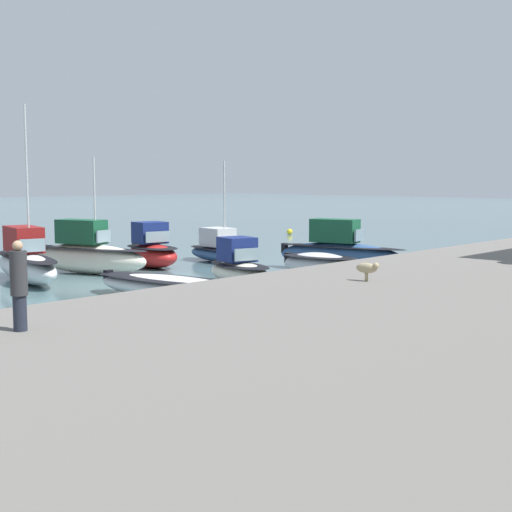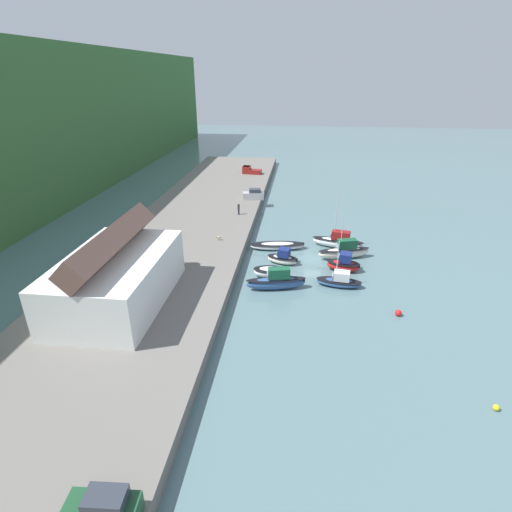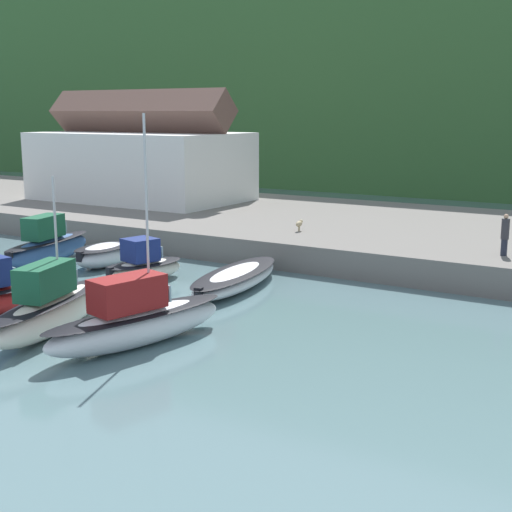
# 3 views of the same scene
# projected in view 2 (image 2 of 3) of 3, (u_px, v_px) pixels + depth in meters

# --- Properties ---
(ground_plane) EXTENTS (320.00, 320.00, 0.00)m
(ground_plane) POSITION_uv_depth(u_px,v_px,m) (313.00, 259.00, 59.12)
(ground_plane) COLOR slate
(quay_promenade) EXTENTS (135.13, 21.01, 1.57)m
(quay_promenade) POSITION_uv_depth(u_px,v_px,m) (176.00, 247.00, 60.97)
(quay_promenade) COLOR slate
(quay_promenade) RESTS_ON ground_plane
(harbor_clubhouse) EXTENTS (17.26, 10.12, 9.01)m
(harbor_clubhouse) POSITION_uv_depth(u_px,v_px,m) (117.00, 276.00, 43.84)
(harbor_clubhouse) COLOR white
(harbor_clubhouse) RESTS_ON quay_promenade
(moored_boat_0) EXTENTS (3.28, 7.84, 2.90)m
(moored_boat_0) POSITION_uv_depth(u_px,v_px,m) (276.00, 281.00, 50.44)
(moored_boat_0) COLOR #33568E
(moored_boat_0) RESTS_ON ground_plane
(moored_boat_1) EXTENTS (2.60, 4.46, 1.35)m
(moored_boat_1) POSITION_uv_depth(u_px,v_px,m) (269.00, 272.00, 53.66)
(moored_boat_1) COLOR silver
(moored_boat_1) RESTS_ON ground_plane
(moored_boat_2) EXTENTS (3.14, 4.87, 2.31)m
(moored_boat_2) POSITION_uv_depth(u_px,v_px,m) (283.00, 258.00, 57.36)
(moored_boat_2) COLOR white
(moored_boat_2) RESTS_ON ground_plane
(moored_boat_3) EXTENTS (3.65, 8.81, 1.02)m
(moored_boat_3) POSITION_uv_depth(u_px,v_px,m) (277.00, 246.00, 62.15)
(moored_boat_3) COLOR white
(moored_boat_3) RESTS_ON ground_plane
(moored_boat_4) EXTENTS (2.74, 6.00, 6.21)m
(moored_boat_4) POSITION_uv_depth(u_px,v_px,m) (339.00, 281.00, 51.22)
(moored_boat_4) COLOR #33568E
(moored_boat_4) RESTS_ON ground_plane
(moored_boat_5) EXTENTS (3.12, 4.91, 2.65)m
(moored_boat_5) POSITION_uv_depth(u_px,v_px,m) (344.00, 264.00, 55.21)
(moored_boat_5) COLOR red
(moored_boat_5) RESTS_ON ground_plane
(moored_boat_6) EXTENTS (3.85, 8.08, 6.29)m
(moored_boat_6) POSITION_uv_depth(u_px,v_px,m) (344.00, 251.00, 58.86)
(moored_boat_6) COLOR white
(moored_boat_6) RESTS_ON ground_plane
(moored_boat_7) EXTENTS (3.68, 8.24, 8.72)m
(moored_boat_7) POSITION_uv_depth(u_px,v_px,m) (338.00, 241.00, 62.47)
(moored_boat_7) COLOR white
(moored_boat_7) RESTS_ON ground_plane
(parked_car_1) EXTENTS (2.05, 4.30, 2.16)m
(parked_car_1) POSITION_uv_depth(u_px,v_px,m) (103.00, 509.00, 22.76)
(parked_car_1) COLOR #1E4C2D
(parked_car_1) RESTS_ON quay_promenade
(parked_car_3) EXTENTS (2.33, 4.40, 2.16)m
(parked_car_3) POSITION_uv_depth(u_px,v_px,m) (254.00, 195.00, 81.02)
(parked_car_3) COLOR #B7B7BC
(parked_car_3) RESTS_ON quay_promenade
(pickup_truck_0) EXTENTS (2.48, 4.92, 1.90)m
(pickup_truck_0) POSITION_uv_depth(u_px,v_px,m) (250.00, 170.00, 101.49)
(pickup_truck_0) COLOR maroon
(pickup_truck_0) RESTS_ON quay_promenade
(person_on_quay) EXTENTS (0.40, 0.40, 2.14)m
(person_on_quay) POSITION_uv_depth(u_px,v_px,m) (239.00, 209.00, 72.21)
(person_on_quay) COLOR #232838
(person_on_quay) RESTS_ON quay_promenade
(dog_on_quay) EXTENTS (0.41, 0.88, 0.68)m
(dog_on_quay) POSITION_uv_depth(u_px,v_px,m) (218.00, 237.00, 61.35)
(dog_on_quay) COLOR tan
(dog_on_quay) RESTS_ON quay_promenade
(mooring_buoy_0) EXTENTS (0.53, 0.53, 0.53)m
(mooring_buoy_0) POSITION_uv_depth(u_px,v_px,m) (496.00, 408.00, 32.53)
(mooring_buoy_0) COLOR yellow
(mooring_buoy_0) RESTS_ON ground_plane
(mooring_buoy_1) EXTENTS (0.74, 0.74, 0.74)m
(mooring_buoy_1) POSITION_uv_depth(u_px,v_px,m) (398.00, 313.00, 45.14)
(mooring_buoy_1) COLOR red
(mooring_buoy_1) RESTS_ON ground_plane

